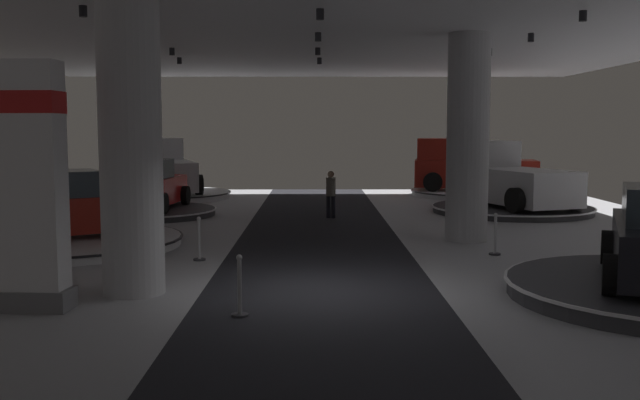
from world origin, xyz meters
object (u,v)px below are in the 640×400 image
Objects in this scene: display_platform_mid_left at (67,241)px; visitor_walking_near at (331,191)px; column_right at (468,138)px; display_car_mid_left at (64,208)px; pickup_truck_far_right at (507,179)px; display_platform_deep_left at (165,195)px; display_platform_far_left at (147,212)px; column_left at (131,143)px; display_platform_deep_right at (475,192)px; pickup_truck_deep_right at (468,169)px; brand_sign_pylon at (29,183)px; display_car_far_left at (146,187)px; pickup_truck_deep_left at (164,170)px; display_platform_far_right at (512,209)px.

visitor_walking_near is (6.88, 5.74, 0.77)m from display_platform_mid_left.
column_right is 1.22× the size of display_car_mid_left.
pickup_truck_far_right is 1.00× the size of display_platform_deep_left.
display_platform_far_left is (-12.78, -1.07, -1.04)m from pickup_truck_far_right.
column_left is 21.66m from display_platform_deep_right.
column_right is at bearing -48.00° from display_platform_deep_left.
column_left is 0.97× the size of display_platform_deep_right.
pickup_truck_deep_right is (10.15, 18.83, -1.55)m from column_left.
brand_sign_pylon is at bearing -113.43° from visitor_walking_near.
brand_sign_pylon is 0.95× the size of display_car_far_left.
pickup_truck_deep_right is at bearing 60.04° from brand_sign_pylon.
display_platform_deep_left is 1.25× the size of display_car_mid_left.
column_right is 0.97× the size of display_platform_deep_left.
pickup_truck_far_right is 3.58× the size of visitor_walking_near.
pickup_truck_far_right is 6.12m from pickup_truck_deep_right.
display_platform_mid_left is (0.25, -12.99, -1.07)m from pickup_truck_deep_left.
visitor_walking_near is (6.91, 5.76, -0.10)m from display_car_mid_left.
pickup_truck_deep_left is at bearing 134.55° from visitor_walking_near.
pickup_truck_far_right is 14.60m from pickup_truck_deep_left.
display_car_mid_left is at bearing 104.88° from brand_sign_pylon.
brand_sign_pylon is 13.01m from display_platform_far_left.
display_platform_far_left is 1.06× the size of display_car_mid_left.
display_platform_far_left reaches higher than display_platform_mid_left.
pickup_truck_deep_right reaches higher than display_car_far_left.
column_right is at bearing -102.23° from pickup_truck_deep_right.
column_right is at bearing 39.56° from column_left.
display_platform_far_left is 0.87m from display_car_far_left.
brand_sign_pylon is 6.83m from display_platform_mid_left.
column_right is 1.34× the size of brand_sign_pylon.
display_car_mid_left is at bearing -148.72° from display_platform_mid_left.
display_platform_deep_left is (-1.80, 19.01, -1.97)m from brand_sign_pylon.
brand_sign_pylon is at bearing -84.92° from display_car_far_left.
visitor_walking_near is (-6.62, -7.88, 0.76)m from display_platform_deep_right.
display_platform_far_left is 0.86× the size of pickup_truck_deep_right.
pickup_truck_deep_right is at bearing 61.68° from column_left.
pickup_truck_deep_right is at bearing 51.55° from visitor_walking_near.
display_platform_deep_right is at bearing 49.98° from visitor_walking_near.
display_car_mid_left is (-0.03, -0.02, 0.87)m from display_platform_mid_left.
display_platform_far_left is (-2.51, 11.65, -2.61)m from column_left.
display_car_mid_left is at bearing -134.75° from display_platform_deep_right.
pickup_truck_deep_right is at bearing 2.93° from pickup_truck_deep_left.
display_platform_far_right is (10.38, 12.41, -2.62)m from column_left.
display_platform_mid_left is (-13.30, -7.56, -1.04)m from pickup_truck_far_right.
display_platform_far_right is at bearing 3.54° from display_car_far_left.
display_car_far_left is 0.76× the size of display_platform_deep_left.
pickup_truck_far_right reaches higher than display_platform_deep_left.
display_platform_mid_left is (0.15, -12.69, -0.02)m from display_platform_deep_left.
display_platform_far_right is at bearing 49.11° from brand_sign_pylon.
pickup_truck_deep_left is at bearing 96.77° from display_platform_far_left.
brand_sign_pylon reaches higher than pickup_truck_far_right.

